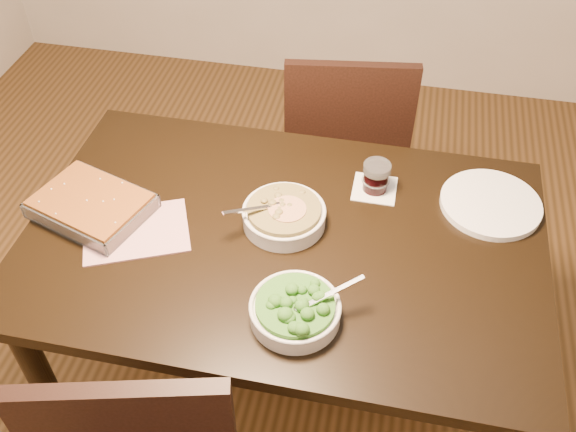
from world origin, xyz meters
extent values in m
plane|color=#442C13|center=(0.00, 0.00, 0.00)|extent=(4.00, 4.00, 0.00)
cube|color=black|center=(0.00, 0.00, 0.73)|extent=(1.40, 0.90, 0.04)
cube|color=black|center=(0.00, 0.00, 0.66)|extent=(1.26, 0.76, 0.08)
cylinder|color=black|center=(-0.62, -0.37, 0.35)|extent=(0.07, 0.07, 0.71)
cylinder|color=black|center=(-0.62, 0.37, 0.35)|extent=(0.07, 0.07, 0.71)
cylinder|color=black|center=(0.62, 0.37, 0.35)|extent=(0.07, 0.07, 0.71)
cube|color=#A22E4C|center=(-0.40, -0.07, 0.75)|extent=(0.34, 0.30, 0.01)
cube|color=white|center=(0.22, 0.24, 0.75)|extent=(0.12, 0.12, 0.00)
cylinder|color=silver|center=(-0.01, 0.05, 0.77)|extent=(0.23, 0.23, 0.04)
torus|color=silver|center=(-0.01, 0.05, 0.80)|extent=(0.23, 0.23, 0.01)
cylinder|color=#39270F|center=(-0.01, 0.05, 0.80)|extent=(0.20, 0.20, 0.02)
cube|color=silver|center=(-0.06, 0.00, 0.82)|extent=(0.12, 0.10, 0.05)
cylinder|color=maroon|center=(0.00, 0.04, 0.81)|extent=(0.10, 0.10, 0.00)
cylinder|color=silver|center=(0.08, -0.26, 0.77)|extent=(0.22, 0.22, 0.04)
torus|color=silver|center=(0.08, -0.26, 0.80)|extent=(0.22, 0.22, 0.01)
cylinder|color=#1E5413|center=(0.08, -0.26, 0.80)|extent=(0.19, 0.19, 0.02)
cube|color=silver|center=(0.14, -0.22, 0.81)|extent=(0.13, 0.09, 0.05)
cube|color=silver|center=(-0.54, -0.02, 0.75)|extent=(0.36, 0.31, 0.01)
cube|color=#532F0B|center=(-0.54, -0.02, 0.78)|extent=(0.34, 0.29, 0.05)
cube|color=silver|center=(-0.51, 0.08, 0.78)|extent=(0.29, 0.10, 0.04)
cube|color=silver|center=(-0.58, -0.13, 0.78)|extent=(0.29, 0.10, 0.04)
cube|color=silver|center=(-0.40, -0.07, 0.78)|extent=(0.08, 0.22, 0.04)
cube|color=silver|center=(-0.68, 0.02, 0.78)|extent=(0.08, 0.22, 0.04)
cylinder|color=black|center=(0.22, 0.24, 0.79)|extent=(0.07, 0.07, 0.06)
cylinder|color=silver|center=(0.22, 0.24, 0.83)|extent=(0.08, 0.08, 0.02)
cylinder|color=white|center=(0.55, 0.23, 0.76)|extent=(0.28, 0.28, 0.02)
cube|color=black|center=(0.07, 0.80, 0.45)|extent=(0.49, 0.49, 0.04)
cylinder|color=black|center=(0.23, 1.02, 0.21)|extent=(0.04, 0.04, 0.43)
cylinder|color=black|center=(0.28, 0.65, 0.21)|extent=(0.04, 0.04, 0.43)
cylinder|color=black|center=(-0.15, 0.96, 0.21)|extent=(0.04, 0.04, 0.43)
cylinder|color=black|center=(-0.09, 0.59, 0.21)|extent=(0.04, 0.04, 0.43)
cube|color=black|center=(0.10, 0.61, 0.70)|extent=(0.44, 0.10, 0.47)
camera|label=1|loc=(0.26, -1.17, 2.00)|focal=40.00mm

